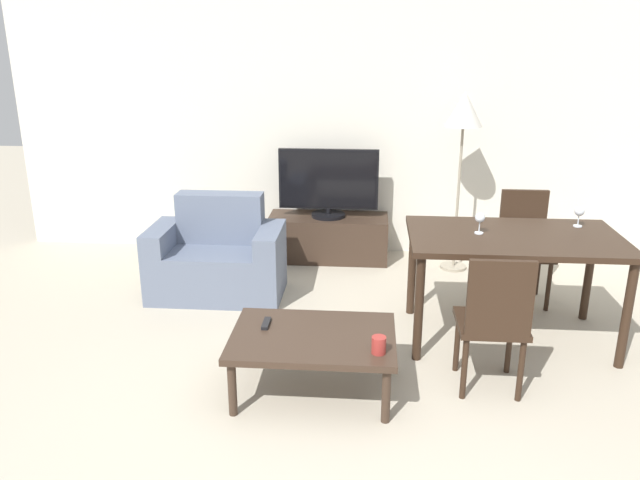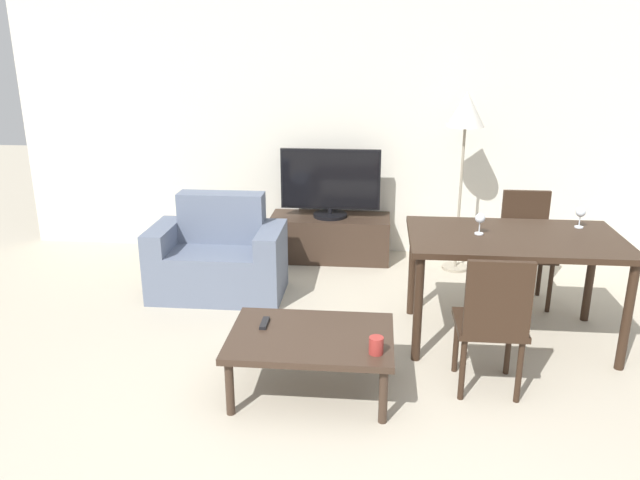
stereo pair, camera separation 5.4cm
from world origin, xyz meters
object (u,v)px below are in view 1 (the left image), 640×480
(coffee_table, at_px, (313,341))
(cup_white_near, at_px, (379,345))
(wine_glass_center, at_px, (579,213))
(floor_lamp, at_px, (464,118))
(tv, at_px, (328,183))
(tv_stand, at_px, (328,238))
(dining_chair_near, at_px, (494,318))
(armchair, at_px, (218,259))
(remote_primary, at_px, (266,323))
(dining_table, at_px, (514,247))
(wine_glass_left, at_px, (480,219))
(dining_chair_far, at_px, (524,241))

(coffee_table, distance_m, cup_white_near, 0.44)
(coffee_table, relative_size, wine_glass_center, 6.64)
(floor_lamp, distance_m, cup_white_near, 2.66)
(tv, height_order, floor_lamp, floor_lamp)
(tv_stand, bearing_deg, wine_glass_center, -35.43)
(cup_white_near, bearing_deg, tv, 100.06)
(tv, relative_size, cup_white_near, 9.43)
(dining_chair_near, distance_m, floor_lamp, 2.29)
(dining_chair_near, height_order, wine_glass_center, wine_glass_center)
(armchair, distance_m, remote_primary, 1.47)
(tv_stand, distance_m, cup_white_near, 2.60)
(armchair, bearing_deg, wine_glass_center, -8.21)
(coffee_table, distance_m, dining_table, 1.57)
(dining_table, xyz_separation_m, remote_primary, (-1.60, -0.70, -0.29))
(tv, bearing_deg, remote_primary, -95.75)
(floor_lamp, bearing_deg, coffee_table, -116.75)
(wine_glass_left, bearing_deg, dining_table, -3.79)
(dining_chair_far, xyz_separation_m, floor_lamp, (-0.45, 0.65, 0.89))
(coffee_table, relative_size, dining_table, 0.68)
(dining_chair_near, xyz_separation_m, remote_primary, (-1.35, 0.03, -0.10))
(coffee_table, relative_size, dining_chair_far, 1.10)
(wine_glass_center, bearing_deg, dining_chair_near, -126.99)
(floor_lamp, relative_size, cup_white_near, 16.31)
(cup_white_near, bearing_deg, dining_chair_far, 55.99)
(tv, height_order, wine_glass_left, tv)
(tv, bearing_deg, armchair, -132.51)
(remote_primary, relative_size, cup_white_near, 1.53)
(floor_lamp, xyz_separation_m, wine_glass_center, (0.68, -1.15, -0.51))
(tv_stand, xyz_separation_m, dining_chair_near, (1.12, -2.29, 0.28))
(dining_table, relative_size, dining_chair_far, 1.62)
(tv, distance_m, floor_lamp, 1.34)
(wine_glass_center, bearing_deg, dining_chair_far, 114.93)
(armchair, distance_m, wine_glass_center, 2.79)
(dining_chair_near, bearing_deg, wine_glass_left, 89.31)
(dining_chair_far, xyz_separation_m, cup_white_near, (-1.17, -1.73, -0.06))
(coffee_table, xyz_separation_m, dining_table, (1.30, 0.81, 0.35))
(remote_primary, bearing_deg, dining_chair_far, 37.80)
(coffee_table, relative_size, floor_lamp, 0.61)
(coffee_table, height_order, dining_table, dining_table)
(remote_primary, xyz_separation_m, cup_white_near, (0.68, -0.30, 0.04))
(armchair, distance_m, tv, 1.33)
(tv, xyz_separation_m, remote_primary, (-0.23, -2.25, -0.36))
(wine_glass_left, xyz_separation_m, wine_glass_center, (0.72, 0.22, 0.00))
(coffee_table, xyz_separation_m, cup_white_near, (0.38, -0.19, 0.09))
(remote_primary, xyz_separation_m, wine_glass_center, (2.08, 0.93, 0.48))
(tv, xyz_separation_m, wine_glass_center, (1.85, -1.32, 0.13))
(tv, distance_m, cup_white_near, 2.61)
(dining_chair_far, height_order, wine_glass_center, wine_glass_center)
(floor_lamp, height_order, remote_primary, floor_lamp)
(cup_white_near, height_order, wine_glass_center, wine_glass_center)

